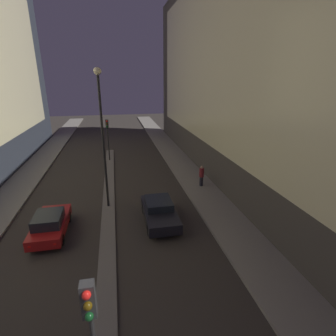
{
  "coord_description": "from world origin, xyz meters",
  "views": [
    {
      "loc": [
        0.83,
        -1.95,
        8.82
      ],
      "look_at": [
        5.53,
        21.16,
        0.67
      ],
      "focal_mm": 28.0,
      "sensor_mm": 36.0,
      "label": 1
    }
  ],
  "objects": [
    {
      "name": "car_right_lane",
      "position": [
        3.26,
        12.77,
        0.74
      ],
      "size": [
        1.92,
        4.42,
        1.42
      ],
      "color": "black",
      "rests_on": "ground"
    },
    {
      "name": "traffic_light_mid",
      "position": [
        0.0,
        26.77,
        3.41
      ],
      "size": [
        0.32,
        0.42,
        4.5
      ],
      "color": "black",
      "rests_on": "median_strip"
    },
    {
      "name": "median_strip",
      "position": [
        0.0,
        16.05,
        0.05
      ],
      "size": [
        0.87,
        30.1,
        0.11
      ],
      "color": "#66605B",
      "rests_on": "ground"
    },
    {
      "name": "street_lamp",
      "position": [
        0.0,
        15.46,
        6.02
      ],
      "size": [
        0.47,
        0.47,
        9.34
      ],
      "color": "black",
      "rests_on": "median_strip"
    },
    {
      "name": "car_left_lane",
      "position": [
        -3.26,
        12.54,
        0.74
      ],
      "size": [
        1.77,
        4.16,
        1.47
      ],
      "color": "maroon",
      "rests_on": "ground"
    },
    {
      "name": "traffic_light_near",
      "position": [
        0.0,
        2.82,
        3.41
      ],
      "size": [
        0.32,
        0.42,
        4.5
      ],
      "color": "black",
      "rests_on": "median_strip"
    },
    {
      "name": "building_right",
      "position": [
        11.88,
        20.69,
        9.33
      ],
      "size": [
        6.01,
        41.38,
        18.65
      ],
      "color": "#423D38",
      "rests_on": "ground"
    },
    {
      "name": "pedestrian_on_right_sidewalk",
      "position": [
        7.65,
        17.55,
        1.1
      ],
      "size": [
        0.39,
        0.39,
        1.78
      ],
      "color": "black",
      "rests_on": "sidewalk_right"
    }
  ]
}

